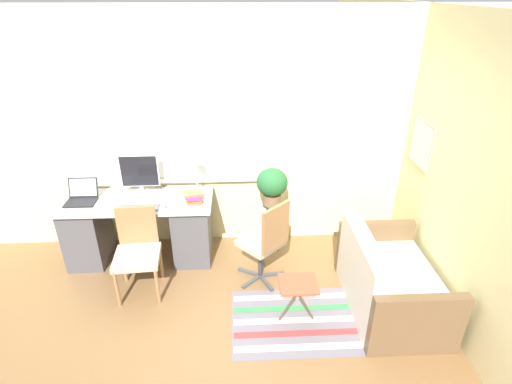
% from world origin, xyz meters
% --- Properties ---
extents(ground_plane, '(14.00, 14.00, 0.00)m').
position_xyz_m(ground_plane, '(0.00, 0.00, 0.00)').
color(ground_plane, brown).
extents(wall_back_with_window, '(9.00, 0.12, 2.70)m').
position_xyz_m(wall_back_with_window, '(-0.01, 0.71, 1.35)').
color(wall_back_with_window, beige).
rests_on(wall_back_with_window, ground_plane).
extents(wall_right_with_picture, '(0.08, 9.00, 2.70)m').
position_xyz_m(wall_right_with_picture, '(2.01, 0.00, 1.35)').
color(wall_right_with_picture, beige).
rests_on(wall_right_with_picture, ground_plane).
extents(desk, '(1.66, 0.63, 0.76)m').
position_xyz_m(desk, '(-1.08, 0.32, 0.40)').
color(desk, '#B2B7BC').
rests_on(desk, ground_plane).
extents(laptop, '(0.31, 0.29, 0.22)m').
position_xyz_m(laptop, '(-1.65, 0.33, 0.81)').
color(laptop, black).
rests_on(laptop, desk).
extents(monitor, '(0.42, 0.19, 0.46)m').
position_xyz_m(monitor, '(-1.04, 0.50, 0.99)').
color(monitor, silver).
rests_on(monitor, desk).
extents(keyboard, '(0.43, 0.13, 0.02)m').
position_xyz_m(keyboard, '(-1.01, 0.13, 0.77)').
color(keyboard, slate).
rests_on(keyboard, desk).
extents(mouse, '(0.04, 0.06, 0.03)m').
position_xyz_m(mouse, '(-0.72, 0.15, 0.77)').
color(mouse, slate).
rests_on(mouse, desk).
extents(desk_lamp, '(0.15, 0.15, 0.45)m').
position_xyz_m(desk_lamp, '(-0.41, 0.44, 1.08)').
color(desk_lamp, white).
rests_on(desk_lamp, desk).
extents(book_stack, '(0.23, 0.18, 0.13)m').
position_xyz_m(book_stack, '(-0.43, 0.22, 0.83)').
color(book_stack, olive).
rests_on(book_stack, desk).
extents(desk_chair_wooden, '(0.47, 0.48, 0.88)m').
position_xyz_m(desk_chair_wooden, '(-0.98, -0.21, 0.47)').
color(desk_chair_wooden, olive).
rests_on(desk_chair_wooden, ground_plane).
extents(office_chair_swivel, '(0.56, 0.57, 0.97)m').
position_xyz_m(office_chair_swivel, '(0.32, -0.17, 0.51)').
color(office_chair_swivel, '#47474C').
rests_on(office_chair_swivel, ground_plane).
extents(couch_loveseat, '(0.80, 1.24, 0.79)m').
position_xyz_m(couch_loveseat, '(1.48, -0.61, 0.27)').
color(couch_loveseat, silver).
rests_on(couch_loveseat, ground_plane).
extents(plant_stand, '(0.21, 0.21, 0.65)m').
position_xyz_m(plant_stand, '(0.42, 0.36, 0.55)').
color(plant_stand, '#333338').
rests_on(plant_stand, ground_plane).
extents(potted_plant, '(0.35, 0.35, 0.43)m').
position_xyz_m(potted_plant, '(0.42, 0.36, 0.90)').
color(potted_plant, brown).
rests_on(potted_plant, plant_stand).
extents(floor_rug_striped, '(1.59, 0.88, 0.01)m').
position_xyz_m(floor_rug_striped, '(0.76, -0.78, 0.00)').
color(floor_rug_striped, slate).
rests_on(floor_rug_striped, ground_plane).
extents(folding_stool, '(0.35, 0.30, 0.45)m').
position_xyz_m(folding_stool, '(0.57, -0.77, 0.40)').
color(folding_stool, '#B24C33').
rests_on(folding_stool, ground_plane).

